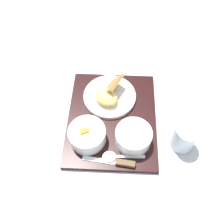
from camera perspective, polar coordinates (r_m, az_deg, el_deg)
ground_plane at (r=0.85m, az=0.00°, el=-1.73°), size 4.00×4.00×0.00m
serving_tray at (r=0.84m, az=0.00°, el=-1.42°), size 0.41×0.33×0.02m
bowl_salad at (r=0.77m, az=-5.96°, el=-5.45°), size 0.12×0.12×0.06m
bowl_soup at (r=0.76m, az=5.17°, el=-5.82°), size 0.12×0.12×0.06m
plate_main at (r=0.86m, az=-0.74°, el=3.98°), size 0.19×0.19×0.08m
knife at (r=0.75m, az=1.95°, el=-12.10°), size 0.05×0.17×0.02m
spoon at (r=0.76m, az=0.65°, el=-10.70°), size 0.04×0.14×0.01m
glass_water at (r=0.80m, az=16.94°, el=-5.99°), size 0.08×0.08×0.10m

